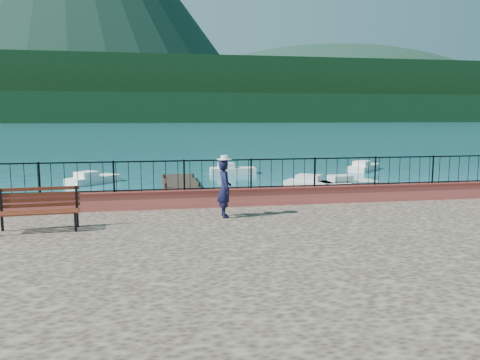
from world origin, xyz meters
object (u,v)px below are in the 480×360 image
object	(u,v)px
boat_1	(318,182)
boat_5	(364,165)
boat_0	(82,208)
boat_2	(348,181)
park_bench	(39,219)
boat_3	(93,177)
boat_4	(233,168)
person	(225,188)

from	to	relation	value
boat_1	boat_5	size ratio (longest dim) A/B	1.01
boat_0	boat_2	distance (m)	14.97
park_bench	boat_2	size ratio (longest dim) A/B	0.60
park_bench	boat_3	xyz separation A→B (m)	(-0.83, 17.48, -1.13)
boat_0	boat_4	bearing A→B (deg)	22.36
boat_2	boat_5	bearing A→B (deg)	53.92
park_bench	person	size ratio (longest dim) A/B	1.20
boat_3	boat_4	size ratio (longest dim) A/B	1.03
boat_2	boat_3	world-z (taller)	same
park_bench	boat_2	xyz separation A→B (m)	(13.93, 12.62, -1.13)
person	boat_4	world-z (taller)	person
boat_1	boat_3	bearing A→B (deg)	-163.17
boat_2	person	bearing A→B (deg)	-132.90
park_bench	boat_2	distance (m)	18.83
park_bench	boat_4	world-z (taller)	park_bench
boat_0	boat_1	distance (m)	13.46
boat_0	boat_1	xyz separation A→B (m)	(12.22, 5.63, 0.00)
boat_0	boat_3	bearing A→B (deg)	59.14
boat_0	boat_2	world-z (taller)	same
boat_0	boat_5	world-z (taller)	same
park_bench	boat_0	bearing A→B (deg)	86.74
park_bench	boat_4	xyz separation A→B (m)	(8.53, 20.75, -1.13)
person	boat_1	bearing A→B (deg)	-35.00
person	boat_4	bearing A→B (deg)	-14.07
boat_0	boat_4	size ratio (longest dim) A/B	1.11
boat_1	boat_3	size ratio (longest dim) A/B	1.12
boat_3	boat_2	bearing A→B (deg)	-65.49
person	boat_2	xyz separation A→B (m)	(8.96, 11.79, -1.65)
boat_1	boat_4	size ratio (longest dim) A/B	1.16
boat_1	boat_3	xyz separation A→B (m)	(-13.03, 4.64, 0.00)
person	boat_3	bearing A→B (deg)	15.28
boat_2	boat_4	distance (m)	9.76
person	boat_0	world-z (taller)	person
park_bench	boat_1	size ratio (longest dim) A/B	0.54
boat_3	boat_4	distance (m)	9.92
boat_2	boat_3	distance (m)	15.54
boat_1	boat_3	world-z (taller)	same
boat_5	boat_1	bearing A→B (deg)	-175.79
park_bench	boat_5	size ratio (longest dim) A/B	0.55
boat_1	person	bearing A→B (deg)	-84.63
boat_4	boat_5	bearing A→B (deg)	3.32
boat_1	boat_2	world-z (taller)	same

